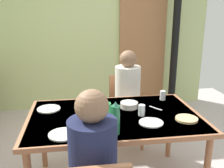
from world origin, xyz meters
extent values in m
cube|color=#C5D78F|center=(0.00, 2.23, 1.27)|extent=(4.36, 0.10, 2.54)
cube|color=#A06B41|center=(1.04, 2.15, 1.00)|extent=(0.80, 0.05, 2.00)
cylinder|color=black|center=(1.52, 1.88, 1.27)|extent=(0.12, 0.12, 2.54)
cube|color=#A66845|center=(0.21, 0.00, 0.72)|extent=(1.55, 0.98, 0.04)
cube|color=beige|center=(0.21, 0.00, 0.74)|extent=(1.49, 0.94, 0.00)
cylinder|color=#A66845|center=(-0.49, 0.42, 0.35)|extent=(0.06, 0.06, 0.70)
cylinder|color=#A66845|center=(0.92, 0.42, 0.35)|extent=(0.06, 0.06, 0.70)
cube|color=#A66845|center=(0.49, 0.77, 0.45)|extent=(0.40, 0.40, 0.04)
cube|color=#A66845|center=(0.49, 0.95, 0.66)|extent=(0.38, 0.04, 0.42)
cylinder|color=#A66845|center=(0.66, 0.60, 0.21)|extent=(0.04, 0.04, 0.41)
cylinder|color=#A66845|center=(0.32, 0.60, 0.21)|extent=(0.04, 0.04, 0.41)
cylinder|color=#A66845|center=(0.66, 0.94, 0.21)|extent=(0.04, 0.04, 0.41)
cylinder|color=#A66845|center=(0.32, 0.94, 0.21)|extent=(0.04, 0.04, 0.41)
cylinder|color=#1E2347|center=(-0.03, -0.72, 0.77)|extent=(0.30, 0.30, 0.52)
sphere|color=#846047|center=(-0.03, -0.72, 1.12)|extent=(0.20, 0.20, 0.20)
cube|color=silver|center=(0.49, 0.61, 0.51)|extent=(0.30, 0.22, 0.12)
cylinder|color=silver|center=(0.49, 0.72, 0.77)|extent=(0.30, 0.30, 0.52)
sphere|color=#846047|center=(0.49, 0.72, 1.12)|extent=(0.20, 0.20, 0.20)
cylinder|color=green|center=(0.09, -0.42, 0.88)|extent=(0.07, 0.07, 0.28)
cone|color=green|center=(0.09, -0.42, 1.04)|extent=(0.05, 0.05, 0.04)
cylinder|color=#2A7C51|center=(0.17, -0.36, 0.86)|extent=(0.07, 0.07, 0.23)
cone|color=#2F725B|center=(0.17, -0.36, 0.99)|extent=(0.05, 0.05, 0.03)
cylinder|color=silver|center=(0.38, 0.16, 0.77)|extent=(0.17, 0.17, 0.05)
cylinder|color=white|center=(0.49, -0.22, 0.75)|extent=(0.20, 0.20, 0.01)
cylinder|color=white|center=(-0.39, 0.22, 0.75)|extent=(0.22, 0.22, 0.01)
cylinder|color=white|center=(-0.23, -0.32, 0.75)|extent=(0.22, 0.22, 0.01)
cylinder|color=silver|center=(0.78, 0.33, 0.79)|extent=(0.06, 0.06, 0.10)
cylinder|color=silver|center=(0.45, -0.05, 0.79)|extent=(0.06, 0.06, 0.10)
cylinder|color=#DBB77A|center=(0.81, -0.20, 0.75)|extent=(0.19, 0.19, 0.02)
cube|color=silver|center=(0.08, 0.37, 0.75)|extent=(0.15, 0.03, 0.00)
cube|color=silver|center=(0.63, 0.10, 0.75)|extent=(0.10, 0.13, 0.00)
camera|label=1|loc=(-0.11, -2.08, 1.64)|focal=40.21mm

